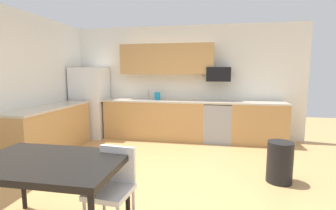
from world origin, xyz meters
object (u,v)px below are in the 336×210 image
Objects in this scene: dining_table at (48,166)px; chair_near_table at (113,183)px; microwave at (218,74)px; kettle at (157,96)px; oven_range at (217,122)px; trash_bin at (280,162)px; refrigerator at (91,102)px.

chair_near_table is at bearing 19.05° from dining_table.
microwave is 3.89m from chair_near_table.
kettle is at bearing -177.99° from microwave.
trash_bin is at bearing -66.59° from oven_range.
refrigerator is 1.88× the size of oven_range.
trash_bin is (3.96, -1.93, -0.55)m from refrigerator.
refrigerator reaches higher than chair_near_table.
dining_table is (-1.62, -3.79, -0.83)m from microwave.
kettle is at bearing 138.06° from trash_bin.
oven_range is 1.69× the size of microwave.
refrigerator is at bearing -176.67° from microwave.
microwave is 4.21m from dining_table.
dining_table is 3.04m from trash_bin.
chair_near_table is at bearing -106.44° from microwave.
microwave is (3.09, 0.18, 0.69)m from refrigerator.
oven_range is at bearing 1.48° from refrigerator.
dining_table is 3.76m from kettle.
microwave is at bearing 66.81° from dining_table.
kettle is at bearing 177.99° from oven_range.
oven_range is 1.52× the size of trash_bin.
chair_near_table is (2.03, -3.42, -0.35)m from refrigerator.
dining_table reaches higher than trash_bin.
chair_near_table is at bearing -106.88° from oven_range.
microwave is at bearing 112.42° from trash_bin.
refrigerator is 2.85× the size of trash_bin.
dining_table is at bearing -113.19° from microwave.
refrigerator is at bearing -175.55° from kettle.
microwave is 2.60m from trash_bin.
microwave is at bearing 3.33° from refrigerator.
dining_table is (1.47, -3.61, -0.14)m from refrigerator.
refrigerator is at bearing 120.73° from chair_near_table.
oven_range is 0.65× the size of dining_table.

